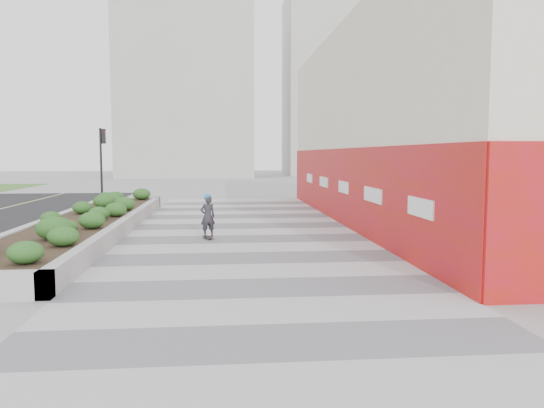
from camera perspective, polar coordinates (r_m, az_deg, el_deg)
The scene contains 9 objects.
ground at distance 12.48m, azimuth -1.81°, elevation -7.43°, with size 160.00×160.00×0.00m, color gray.
walkway at distance 15.42m, azimuth -2.51°, elevation -4.96°, with size 8.00×36.00×0.01m, color #A8A8AD.
building at distance 22.53m, azimuth 14.83°, elevation 8.26°, with size 6.04×24.08×8.00m.
planter at distance 19.87m, azimuth -19.19°, elevation -1.73°, with size 3.00×18.00×0.90m.
traffic_signal_near at distance 30.35m, azimuth -17.80°, elevation 5.08°, with size 0.33×0.28×4.20m.
distant_bldg_north_l at distance 67.67m, azimuth -9.16°, elevation 11.41°, with size 16.00×12.00×20.00m, color #ADAAA3.
distant_bldg_north_r at distance 74.43m, azimuth 7.02°, elevation 12.42°, with size 14.00×10.00×24.00m, color #ADAAA3.
manhole_cover at distance 15.45m, azimuth -0.65°, elevation -4.94°, with size 0.44×0.44×0.01m, color #595654.
skateboarder at distance 17.39m, azimuth -6.93°, elevation -1.30°, with size 0.57×0.75×1.50m.
Camera 1 is at (-0.76, -12.15, 2.76)m, focal length 35.00 mm.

